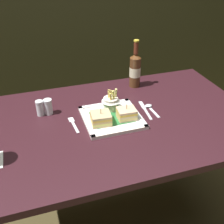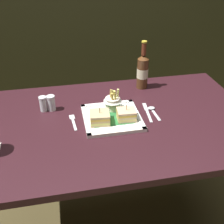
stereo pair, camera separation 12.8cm
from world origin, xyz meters
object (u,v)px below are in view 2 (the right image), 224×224
object	(u,v)px
knife	(147,111)
spoon	(153,110)
square_plate	(112,118)
salt_shaker	(43,105)
sandwich_half_right	(126,115)
beer_bottle	(143,71)
sandwich_half_left	(100,118)
dining_table	(112,140)
fries_cup	(113,101)
pepper_shaker	(51,104)
fork	(73,121)

from	to	relation	value
knife	spoon	world-z (taller)	spoon
square_plate	salt_shaker	xyz separation A→B (m)	(-0.31, 0.14, 0.03)
sandwich_half_right	beer_bottle	distance (m)	0.36
sandwich_half_left	salt_shaker	bearing A→B (deg)	145.85
knife	salt_shaker	bearing A→B (deg)	167.43
dining_table	beer_bottle	bearing A→B (deg)	52.17
fries_cup	salt_shaker	xyz separation A→B (m)	(-0.33, 0.07, -0.02)
dining_table	sandwich_half_right	distance (m)	0.17
beer_bottle	knife	world-z (taller)	beer_bottle
dining_table	sandwich_half_left	bearing A→B (deg)	-159.39
sandwich_half_right	spoon	size ratio (longest dim) A/B	0.70
pepper_shaker	fork	bearing A→B (deg)	-53.33
square_plate	sandwich_half_left	xyz separation A→B (m)	(-0.06, -0.03, 0.03)
sandwich_half_right	knife	size ratio (longest dim) A/B	0.50
spoon	dining_table	bearing A→B (deg)	-169.04
sandwich_half_right	spoon	xyz separation A→B (m)	(0.15, 0.06, -0.03)
sandwich_half_right	fries_cup	bearing A→B (deg)	112.44
sandwich_half_right	salt_shaker	distance (m)	0.41
sandwich_half_right	fries_cup	xyz separation A→B (m)	(-0.04, 0.10, 0.02)
sandwich_half_left	pepper_shaker	distance (m)	0.27
sandwich_half_left	sandwich_half_right	world-z (taller)	sandwich_half_right
square_plate	spoon	bearing A→B (deg)	8.61
beer_bottle	salt_shaker	xyz separation A→B (m)	(-0.54, -0.15, -0.07)
spoon	square_plate	bearing A→B (deg)	-171.39
beer_bottle	sandwich_half_right	bearing A→B (deg)	-117.84
sandwich_half_left	sandwich_half_right	bearing A→B (deg)	0.00
dining_table	fork	size ratio (longest dim) A/B	10.30
dining_table	pepper_shaker	size ratio (longest dim) A/B	17.67
square_plate	spoon	distance (m)	0.21
spoon	fries_cup	bearing A→B (deg)	168.41
dining_table	knife	size ratio (longest dim) A/B	7.77
spoon	fork	bearing A→B (deg)	-177.05
salt_shaker	sandwich_half_left	bearing A→B (deg)	-34.15
square_plate	spoon	world-z (taller)	square_plate
fries_cup	knife	world-z (taller)	fries_cup
salt_shaker	pepper_shaker	distance (m)	0.04
dining_table	pepper_shaker	xyz separation A→B (m)	(-0.27, 0.15, 0.15)
fries_cup	fork	size ratio (longest dim) A/B	0.82
sandwich_half_right	salt_shaker	world-z (taller)	sandwich_half_right
dining_table	salt_shaker	bearing A→B (deg)	154.82
square_plate	knife	bearing A→B (deg)	8.73
dining_table	salt_shaker	size ratio (longest dim) A/B	17.86
fork	pepper_shaker	xyz separation A→B (m)	(-0.09, 0.12, 0.03)
salt_shaker	square_plate	bearing A→B (deg)	-23.86
beer_bottle	spoon	distance (m)	0.27
fork	sandwich_half_right	bearing A→B (deg)	-10.31
pepper_shaker	fries_cup	bearing A→B (deg)	-12.87
fries_cup	salt_shaker	distance (m)	0.33
knife	pepper_shaker	world-z (taller)	pepper_shaker
beer_bottle	spoon	bearing A→B (deg)	-94.18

